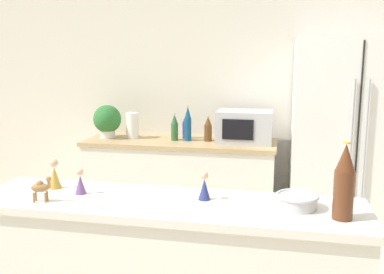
# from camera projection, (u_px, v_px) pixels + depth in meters

# --- Properties ---
(wall_back) EXTENTS (8.00, 0.06, 2.55)m
(wall_back) POSITION_uv_depth(u_px,v_px,m) (233.00, 96.00, 4.06)
(wall_back) COLOR silver
(wall_back) RESTS_ON ground_plane
(back_counter) EXTENTS (1.73, 0.63, 0.89)m
(back_counter) POSITION_uv_depth(u_px,v_px,m) (181.00, 187.00, 3.98)
(back_counter) COLOR silver
(back_counter) RESTS_ON ground_plane
(refrigerator) EXTENTS (0.94, 0.72, 1.79)m
(refrigerator) POSITION_uv_depth(u_px,v_px,m) (349.00, 148.00, 3.54)
(refrigerator) COLOR white
(refrigerator) RESTS_ON ground_plane
(potted_plant) EXTENTS (0.26, 0.26, 0.31)m
(potted_plant) POSITION_uv_depth(u_px,v_px,m) (107.00, 120.00, 3.98)
(potted_plant) COLOR silver
(potted_plant) RESTS_ON back_counter
(paper_towel_roll) EXTENTS (0.12, 0.12, 0.24)m
(paper_towel_roll) POSITION_uv_depth(u_px,v_px,m) (132.00, 126.00, 3.97)
(paper_towel_roll) COLOR white
(paper_towel_roll) RESTS_ON back_counter
(microwave) EXTENTS (0.48, 0.37, 0.28)m
(microwave) POSITION_uv_depth(u_px,v_px,m) (245.00, 126.00, 3.77)
(microwave) COLOR #B2B5BA
(microwave) RESTS_ON back_counter
(back_bottle_0) EXTENTS (0.07, 0.07, 0.25)m
(back_bottle_0) POSITION_uv_depth(u_px,v_px,m) (175.00, 128.00, 3.86)
(back_bottle_0) COLOR #2D6033
(back_bottle_0) RESTS_ON back_counter
(back_bottle_1) EXTENTS (0.06, 0.06, 0.32)m
(back_bottle_1) POSITION_uv_depth(u_px,v_px,m) (188.00, 124.00, 3.84)
(back_bottle_1) COLOR navy
(back_bottle_1) RESTS_ON back_counter
(back_bottle_2) EXTENTS (0.07, 0.07, 0.23)m
(back_bottle_2) POSITION_uv_depth(u_px,v_px,m) (208.00, 129.00, 3.82)
(back_bottle_2) COLOR brown
(back_bottle_2) RESTS_ON back_counter
(back_bottle_3) EXTENTS (0.07, 0.07, 0.24)m
(back_bottle_3) POSITION_uv_depth(u_px,v_px,m) (186.00, 126.00, 3.96)
(back_bottle_3) COLOR navy
(back_bottle_3) RESTS_ON back_counter
(wine_bottle) EXTENTS (0.08, 0.08, 0.31)m
(wine_bottle) POSITION_uv_depth(u_px,v_px,m) (344.00, 183.00, 1.67)
(wine_bottle) COLOR #562D19
(wine_bottle) RESTS_ON bar_counter
(fruit_bowl) EXTENTS (0.18, 0.18, 0.06)m
(fruit_bowl) POSITION_uv_depth(u_px,v_px,m) (297.00, 200.00, 1.82)
(fruit_bowl) COLOR #B7BABF
(fruit_bowl) RESTS_ON bar_counter
(camel_figurine) EXTENTS (0.09, 0.06, 0.12)m
(camel_figurine) POSITION_uv_depth(u_px,v_px,m) (41.00, 187.00, 1.89)
(camel_figurine) COLOR olive
(camel_figurine) RESTS_ON bar_counter
(wise_man_figurine_blue) EXTENTS (0.06, 0.06, 0.13)m
(wise_man_figurine_blue) POSITION_uv_depth(u_px,v_px,m) (204.00, 188.00, 1.92)
(wise_man_figurine_blue) COLOR navy
(wise_man_figurine_blue) RESTS_ON bar_counter
(wise_man_figurine_crimson) EXTENTS (0.06, 0.06, 0.15)m
(wise_man_figurine_crimson) POSITION_uv_depth(u_px,v_px,m) (55.00, 176.00, 2.09)
(wise_man_figurine_crimson) COLOR #B28933
(wise_man_figurine_crimson) RESTS_ON bar_counter
(wise_man_figurine_purple) EXTENTS (0.05, 0.05, 0.12)m
(wise_man_figurine_purple) POSITION_uv_depth(u_px,v_px,m) (80.00, 183.00, 2.00)
(wise_man_figurine_purple) COLOR #6B4784
(wise_man_figurine_purple) RESTS_ON bar_counter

